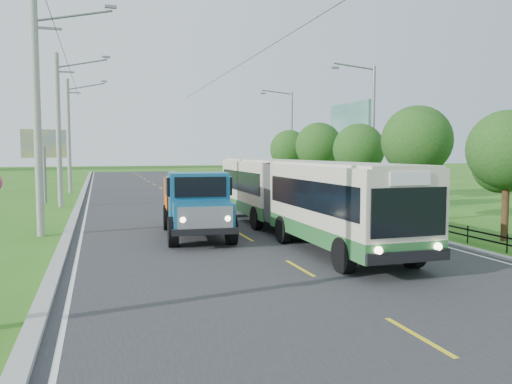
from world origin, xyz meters
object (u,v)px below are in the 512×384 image
pole_far (69,135)px  bus (297,192)px  billboard_left (44,148)px  planter_near (419,222)px  pole_mid (59,129)px  planter_mid (341,205)px  tree_fourth (358,152)px  billboard_right (349,129)px  pole_near (38,117)px  dump_truck (196,200)px  planter_far (293,195)px  tree_fifth (319,149)px  tree_second (506,154)px  streetlight_mid (371,132)px  tree_back (289,152)px  streetlight_far (290,138)px  tree_third (416,145)px

pole_far → bus: bearing=-69.0°
pole_far → billboard_left: pole_far is taller
planter_near → billboard_left: bearing=135.2°
pole_mid → planter_mid: (16.86, -7.00, -4.81)m
tree_fourth → planter_near: (-1.26, -8.14, -3.30)m
planter_near → billboard_right: billboard_right is taller
pole_near → dump_truck: pole_near is taller
billboard_left → billboard_right: 22.21m
planter_far → billboard_right: bearing=-28.4°
tree_fourth → tree_fifth: tree_fifth is taller
pole_far → tree_second: 35.82m
pole_mid → pole_far: same height
planter_mid → bus: size_ratio=0.04×
tree_fifth → streetlight_mid: bearing=-82.7°
tree_back → bus: tree_back is taller
streetlight_mid → planter_mid: size_ratio=13.54×
billboard_left → billboard_right: size_ratio=0.71×
tree_second → tree_fourth: bearing=90.0°
streetlight_far → billboard_right: size_ratio=1.24×
tree_third → tree_back: bearing=90.0°
pole_far → tree_back: bearing=-20.7°
tree_fourth → tree_back: (0.00, 12.00, 0.07)m
dump_truck → streetlight_far: bearing=64.0°
pole_mid → billboard_left: 3.47m
tree_third → billboard_left: 25.02m
pole_mid → billboard_right: size_ratio=1.37×
planter_mid → bus: 10.58m
tree_back → tree_fifth: bearing=-90.0°
planter_near → planter_far: same height
pole_far → tree_fifth: 22.25m
billboard_right → pole_mid: bearing=177.2°
tree_fifth → planter_mid: (-1.26, -6.14, -3.57)m
streetlight_far → tree_third: bearing=-92.3°
pole_mid → streetlight_far: pole_mid is taller
tree_second → billboard_left: bearing=131.5°
pole_mid → planter_far: size_ratio=14.93×
tree_third → tree_fourth: bearing=90.0°
bus → tree_fourth: bearing=48.1°
streetlight_far → billboard_left: size_ratio=1.74×
pole_near → tree_fourth: size_ratio=1.85×
tree_fourth → planter_near: size_ratio=8.06×
planter_near → billboard_right: bearing=75.2°
bus → dump_truck: size_ratio=2.41×
planter_near → tree_fourth: bearing=81.2°
billboard_right → pole_far: bearing=147.7°
pole_far → tree_fourth: size_ratio=1.85×
pole_mid → pole_near: bearing=-90.0°
tree_back → billboard_left: 19.48m
streetlight_far → billboard_left: 20.56m
streetlight_mid → billboard_left: bearing=153.6°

